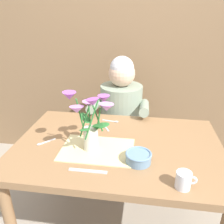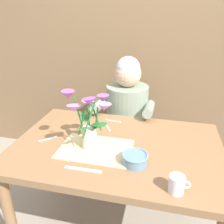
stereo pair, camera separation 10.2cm
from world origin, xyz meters
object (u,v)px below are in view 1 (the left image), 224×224
flower_vase (91,120)px  dinner_knife (88,171)px  seated_person (121,124)px  coffee_cup (184,180)px  ceramic_bowl (138,157)px

flower_vase → dinner_knife: bearing=-83.0°
seated_person → dinner_knife: bearing=-97.3°
seated_person → coffee_cup: bearing=-71.1°
seated_person → dinner_knife: seated_person is taller
ceramic_bowl → coffee_cup: coffee_cup is taller
flower_vase → ceramic_bowl: flower_vase is taller
seated_person → flower_vase: 0.80m
dinner_knife → coffee_cup: 0.44m
ceramic_bowl → dinner_knife: 0.26m
dinner_knife → coffee_cup: size_ratio=2.04×
coffee_cup → ceramic_bowl: bearing=142.1°
seated_person → coffee_cup: 1.03m
seated_person → ceramic_bowl: size_ratio=8.35×
seated_person → coffee_cup: (0.38, -0.93, 0.22)m
flower_vase → ceramic_bowl: 0.31m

